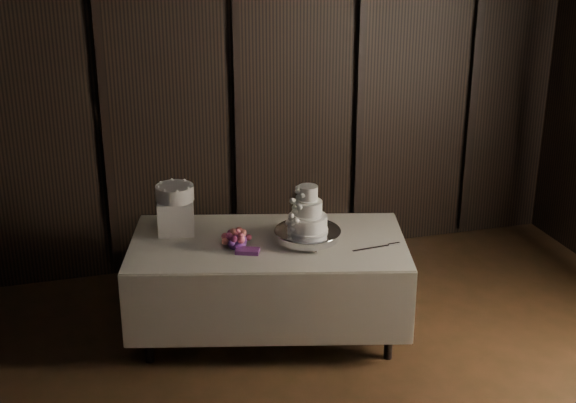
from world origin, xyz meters
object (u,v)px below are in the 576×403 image
Objects in this scene: cake_stand at (307,236)px; bouquet at (237,240)px; display_table at (268,283)px; box_pedestal at (176,216)px; small_cake at (175,193)px; wedding_cake at (305,214)px.

bouquet is (-0.51, 0.05, 0.01)m from cake_stand.
box_pedestal is at bearing 163.96° from display_table.
bouquet is at bearing -47.26° from small_cake.
small_cake reaches higher than bouquet.
box_pedestal reaches higher than cake_stand.
wedding_cake is 1.30× the size of box_pedestal.
cake_stand is at bearing -27.16° from small_cake.
display_table is at bearing 133.09° from wedding_cake.
small_cake reaches higher than cake_stand.
box_pedestal is 0.94× the size of small_cake.
wedding_cake is at bearing -28.57° from small_cake.
display_table is at bearing -30.40° from box_pedestal.
display_table is 4.52× the size of cake_stand.
bouquet reaches higher than cake_stand.
wedding_cake is at bearing -7.72° from bouquet.
small_cake is (0.00, 0.00, 0.18)m from box_pedestal.
cake_stand is at bearing -5.77° from bouquet.
wedding_cake reaches higher than bouquet.
box_pedestal is (-0.37, 0.40, 0.07)m from bouquet.
wedding_cake is 1.22× the size of small_cake.
display_table is 8.41× the size of box_pedestal.
cake_stand reaches higher than display_table.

